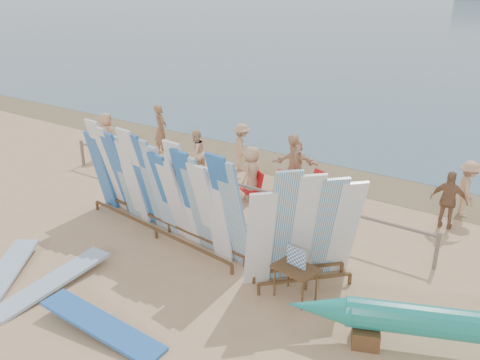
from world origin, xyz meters
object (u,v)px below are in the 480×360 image
Objects in this scene: beachgoer_0 at (107,135)px; beachgoer_9 at (468,189)px; stroller at (310,195)px; flat_board_b at (54,287)px; beach_chair_right at (284,196)px; beachgoer_5 at (296,163)px; outrigger_canoe at (472,329)px; beachgoer_3 at (242,147)px; beachgoer_1 at (161,129)px; flat_board_d at (103,333)px; main_surfboard_rack at (161,190)px; beachgoer_7 at (294,164)px; vendor_table at (295,282)px; beach_chair_left at (252,192)px; beachgoer_6 at (252,173)px; beachgoer_2 at (196,153)px; side_surfboard_rack at (304,232)px; flat_board_a at (6,279)px; beachgoer_10 at (449,200)px.

beachgoer_0 reaches higher than beachgoer_9.
flat_board_b is at bearing -90.50° from stroller.
beachgoer_5 is (-0.46, 1.46, 0.48)m from beach_chair_right.
beachgoer_9 is (-1.37, 5.90, 0.22)m from outrigger_canoe.
beachgoer_3 reaches higher than beachgoer_9.
beachgoer_1 reaches higher than flat_board_b.
main_surfboard_rack is at bearing 23.47° from flat_board_d.
outrigger_canoe is at bearing -152.77° from beachgoer_0.
flat_board_d is 1.45× the size of beachgoer_7.
beachgoer_3 reaches higher than vendor_table.
beachgoer_3 is at bearing 142.46° from vendor_table.
beachgoer_6 is (-0.07, 0.11, 0.55)m from beach_chair_left.
flat_board_b is 1.76× the size of beachgoer_2.
side_surfboard_rack is at bearing 151.18° from outrigger_canoe.
outrigger_canoe is 3.76× the size of beachgoer_6.
stroller is (3.77, 6.99, 0.44)m from flat_board_a.
beachgoer_9 is 0.85× the size of beachgoer_7.
beach_chair_left is at bearing 37.49° from flat_board_a.
flat_board_a is 8.30m from beachgoer_7.
beachgoer_10 is at bearing 102.29° from beachgoer_2.
beachgoer_10 is (5.78, 4.52, -0.46)m from main_surfboard_rack.
beachgoer_6 is (1.98, 6.74, 0.80)m from flat_board_a.
beach_chair_right is at bearing 93.20° from beachgoer_6.
main_surfboard_rack reaches higher than beach_chair_left.
beachgoer_6 is at bearing 9.33° from beachgoer_10.
beachgoer_10 is at bearing -24.67° from beachgoer_5.
vendor_table is 6.28m from flat_board_a.
vendor_table is at bearing 174.92° from beachgoer_3.
beachgoer_6 is (-1.18, 6.76, 0.80)m from flat_board_d.
stroller is at bearing -161.88° from beachgoer_7.
outrigger_canoe is 3.29m from vendor_table.
beachgoer_5 is (1.12, 4.83, -0.48)m from main_surfboard_rack.
stroller is 0.69× the size of beachgoer_6.
beachgoer_6 is at bearing 90.18° from side_surfboard_rack.
flat_board_b is 1.72× the size of beachgoer_10.
vendor_table is 7.54m from beachgoer_2.
beachgoer_7 is at bearing 129.23° from vendor_table.
beachgoer_6 is (-3.41, 3.23, -0.44)m from side_surfboard_rack.
vendor_table is at bearing 175.98° from beachgoer_7.
beachgoer_10 is (1.69, 5.01, 0.40)m from vendor_table.
beach_chair_right is 0.61× the size of beachgoer_6.
outrigger_canoe is at bearing 169.14° from beachgoer_9.
beachgoer_6 is 1.05× the size of beachgoer_5.
main_surfboard_rack reaches higher than beachgoer_1.
flat_board_b is (-4.24, -3.12, -1.24)m from side_surfboard_rack.
main_surfboard_rack is 4.52m from beachgoer_7.
beachgoer_5 reaches higher than vendor_table.
beachgoer_5 reaches higher than outrigger_canoe.
beach_chair_right is 0.61× the size of beachgoer_9.
beachgoer_7 reaches higher than beachgoer_1.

